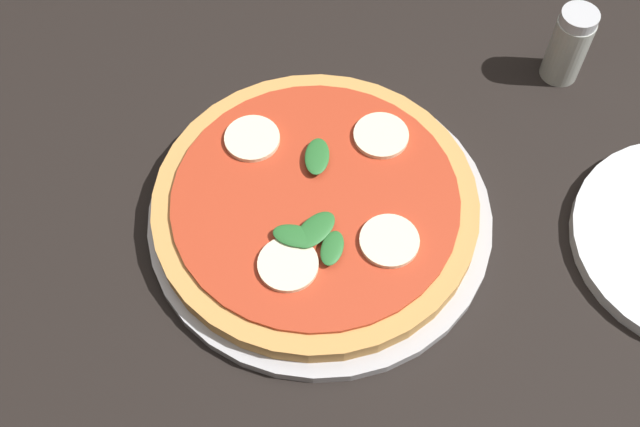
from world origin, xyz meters
TOP-DOWN VIEW (x-y plane):
  - ground_plane at (0.00, 0.00)m, footprint 6.00×6.00m
  - dining_table at (0.00, 0.00)m, footprint 1.47×1.15m
  - serving_tray at (0.01, 0.00)m, footprint 0.32×0.32m
  - pizza at (0.00, 0.00)m, footprint 0.30×0.30m
  - pepper_shaker at (0.11, 0.30)m, footprint 0.04×0.04m

SIDE VIEW (x-z plane):
  - ground_plane at x=0.00m, z-range 0.00..0.00m
  - dining_table at x=0.00m, z-range 0.27..0.98m
  - serving_tray at x=0.01m, z-range 0.70..0.71m
  - pizza at x=0.00m, z-range 0.71..0.74m
  - pepper_shaker at x=0.11m, z-range 0.70..0.79m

